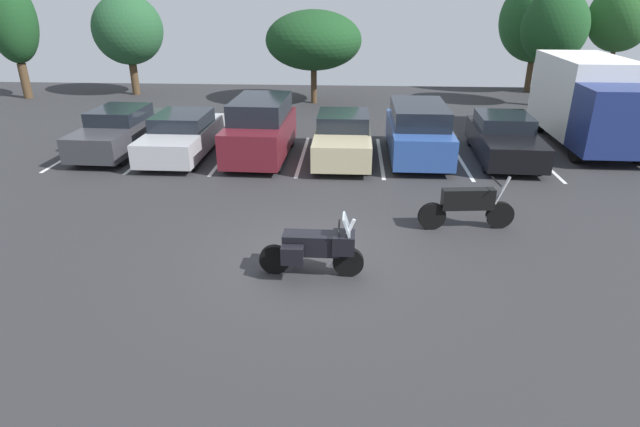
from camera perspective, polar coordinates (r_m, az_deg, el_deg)
ground at (r=11.36m, az=-1.18°, el=-5.23°), size 44.00×44.00×0.10m
motorcycle_touring at (r=10.47m, az=-0.52°, el=-3.68°), size 2.13×0.95×1.34m
motorcycle_second at (r=13.00m, az=15.86°, el=0.86°), size 2.34×0.62×1.33m
parking_stripes at (r=18.38m, az=-1.91°, el=6.34°), size 16.43×4.72×0.01m
car_charcoal at (r=20.15m, az=-21.01°, el=8.49°), size 1.93×4.95×1.51m
car_silver at (r=18.92m, az=-14.82°, el=8.27°), size 1.92×4.67×1.44m
car_maroon at (r=18.07m, az=-6.52°, el=9.16°), size 2.01×4.41×2.01m
car_champagne at (r=17.83m, az=2.52°, el=8.25°), size 1.86×4.36×1.54m
car_blue at (r=18.23m, az=10.67°, el=8.81°), size 1.94×4.56×1.83m
car_black at (r=18.99m, az=19.48°, el=7.74°), size 2.08×4.68×1.44m
box_truck at (r=21.81m, az=27.34°, el=10.92°), size 2.50×6.33×3.09m
tree_center_left at (r=32.10m, az=-30.62°, el=17.57°), size 2.40×2.40×5.93m
tree_center_right at (r=33.17m, az=30.01°, el=18.07°), size 3.26×3.26×5.74m
tree_far_right at (r=28.31m, az=24.27°, el=18.03°), size 3.05×3.05×5.42m
tree_center at (r=32.36m, az=22.69°, el=18.91°), size 4.03×4.03×6.01m
tree_left at (r=26.84m, az=-0.70°, el=18.41°), size 4.69×4.69×4.48m
tree_right at (r=30.85m, az=-20.27°, el=18.32°), size 3.62×3.62×5.18m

